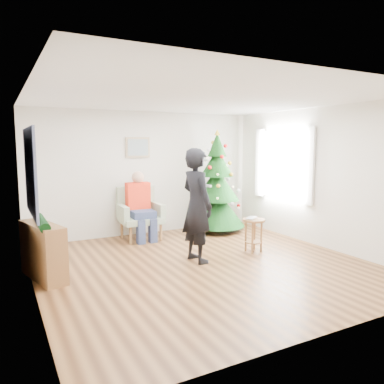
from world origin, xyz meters
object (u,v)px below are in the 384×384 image
armchair (140,220)px  console (43,251)px  christmas_tree (217,186)px  standing_man (197,205)px  stool (253,235)px

armchair → console: armchair is taller
christmas_tree → standing_man: size_ratio=1.21×
armchair → christmas_tree: bearing=-1.2°
standing_man → christmas_tree: bearing=-45.7°
stool → armchair: 2.35m
christmas_tree → console: (-3.76, -1.43, -0.61)m
stool → standing_man: size_ratio=0.32×
standing_man → stool: bearing=-96.1°
christmas_tree → standing_man: 2.24m
armchair → console: size_ratio=1.05×
standing_man → console: bearing=77.0°
stool → console: (-3.48, 0.30, 0.10)m
armchair → standing_man: size_ratio=0.57×
christmas_tree → stool: size_ratio=3.77×
christmas_tree → standing_man: bearing=-129.8°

